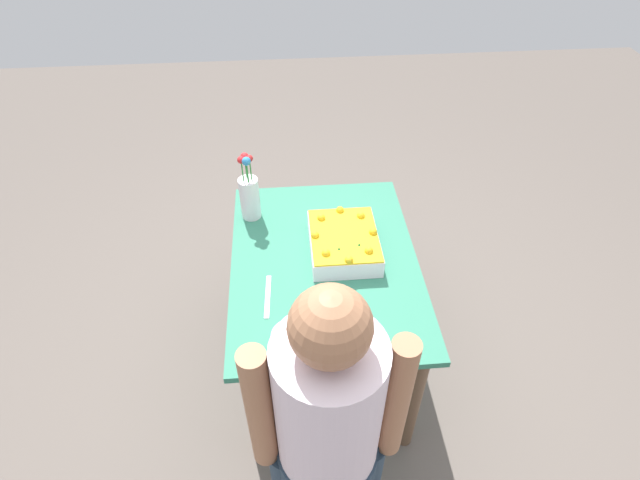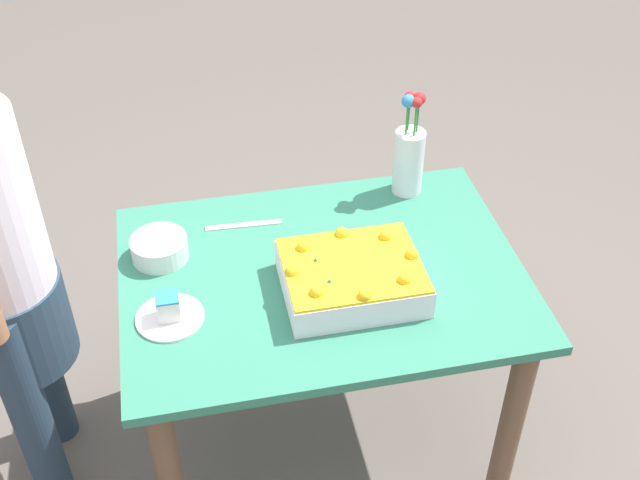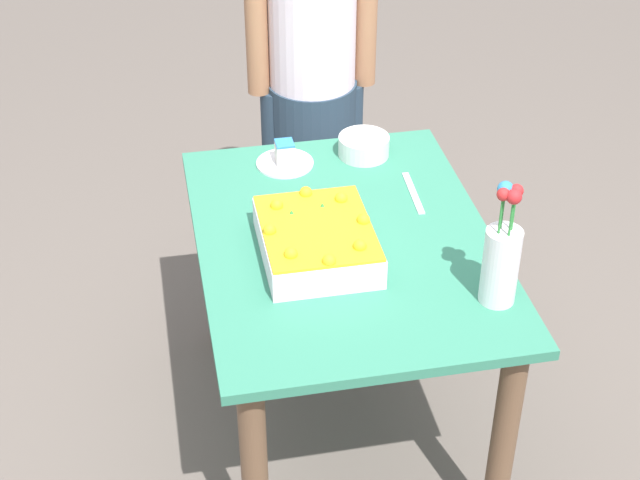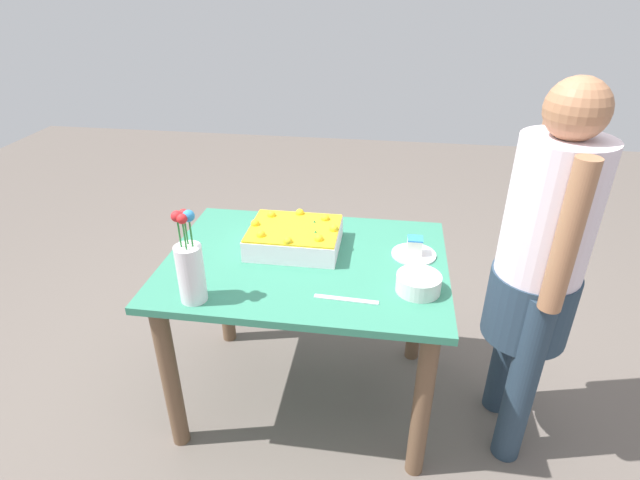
% 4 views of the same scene
% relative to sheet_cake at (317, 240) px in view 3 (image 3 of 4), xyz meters
% --- Properties ---
extents(ground_plane, '(8.00, 8.00, 0.00)m').
position_rel_sheet_cake_xyz_m(ground_plane, '(-0.06, 0.09, -0.79)').
color(ground_plane, '#625851').
extents(dining_table, '(1.13, 0.82, 0.74)m').
position_rel_sheet_cake_xyz_m(dining_table, '(-0.06, 0.09, -0.19)').
color(dining_table, '#337D61').
rests_on(dining_table, ground_plane).
extents(sheet_cake, '(0.37, 0.30, 0.12)m').
position_rel_sheet_cake_xyz_m(sheet_cake, '(0.00, 0.00, 0.00)').
color(sheet_cake, white).
rests_on(sheet_cake, dining_table).
extents(serving_plate_with_slice, '(0.18, 0.18, 0.08)m').
position_rel_sheet_cake_xyz_m(serving_plate_with_slice, '(-0.49, -0.01, -0.03)').
color(serving_plate_with_slice, white).
rests_on(serving_plate_with_slice, dining_table).
extents(cake_knife, '(0.23, 0.03, 0.00)m').
position_rel_sheet_cake_xyz_m(cake_knife, '(-0.25, 0.34, -0.05)').
color(cake_knife, silver).
rests_on(cake_knife, dining_table).
extents(flower_vase, '(0.09, 0.09, 0.35)m').
position_rel_sheet_cake_xyz_m(flower_vase, '(0.28, 0.42, 0.08)').
color(flower_vase, white).
rests_on(flower_vase, dining_table).
extents(fruit_bowl, '(0.16, 0.16, 0.07)m').
position_rel_sheet_cake_xyz_m(fruit_bowl, '(-0.50, 0.25, -0.02)').
color(fruit_bowl, silver).
rests_on(fruit_bowl, dining_table).
extents(person_standing, '(0.31, 0.45, 1.49)m').
position_rel_sheet_cake_xyz_m(person_standing, '(-0.93, 0.16, 0.07)').
color(person_standing, '#273A4B').
rests_on(person_standing, ground_plane).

